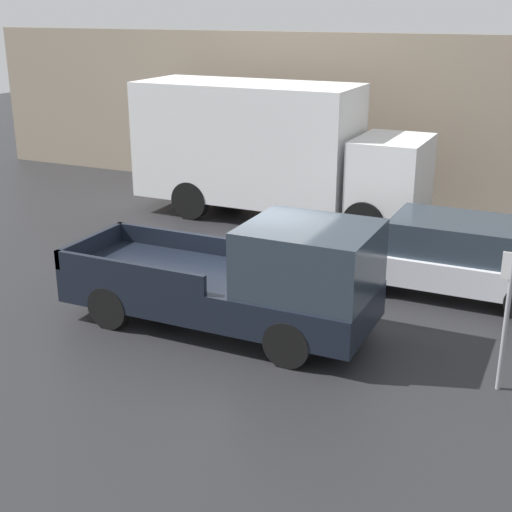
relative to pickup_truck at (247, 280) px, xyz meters
The scene contains 7 objects.
ground_plane 1.41m from the pickup_truck, 107.71° to the left, with size 60.00×60.00×0.00m, color #232326.
building_wall 10.03m from the pickup_truck, 91.78° to the left, with size 28.00×0.15×4.72m.
pickup_truck is the anchor object (origin of this frame).
car 4.49m from the pickup_truck, 49.54° to the left, with size 4.76×1.94×1.51m.
delivery_truck 7.35m from the pickup_truck, 111.38° to the left, with size 7.70×2.44×3.54m.
parking_sign 4.29m from the pickup_truck, ahead, with size 0.30×0.07×2.27m.
newspaper_box 9.68m from the pickup_truck, 97.12° to the left, with size 0.45×0.40×1.05m.
Camera 1 is at (5.28, -11.25, 5.42)m, focal length 50.00 mm.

